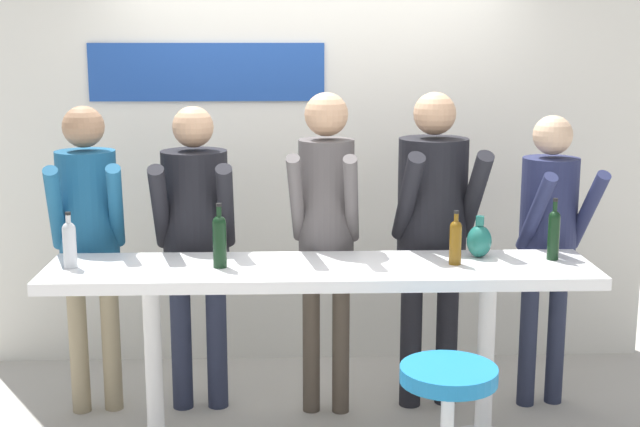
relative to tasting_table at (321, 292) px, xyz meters
name	(u,v)px	position (x,y,z in m)	size (l,w,h in m)	color
back_wall	(312,149)	(-0.01, 1.36, 0.55)	(4.37, 0.12, 2.79)	silver
tasting_table	(321,292)	(0.00, 0.00, 0.00)	(2.77, 0.59, 0.99)	white
bar_stool	(447,417)	(0.54, -0.71, -0.37)	(0.45, 0.45, 0.71)	silver
person_far_left	(88,224)	(-1.27, 0.50, 0.25)	(0.45, 0.57, 1.75)	gray
person_left	(196,225)	(-0.68, 0.52, 0.24)	(0.45, 0.56, 1.75)	#23283D
person_center_left	(326,214)	(0.05, 0.44, 0.31)	(0.41, 0.56, 1.83)	#473D33
person_center	(433,216)	(0.65, 0.52, 0.28)	(0.51, 0.62, 1.82)	black
person_center_right	(549,227)	(1.31, 0.51, 0.21)	(0.44, 0.56, 1.69)	#23283D
wine_bottle_0	(220,239)	(-0.51, -0.02, 0.29)	(0.07, 0.07, 0.33)	black
wine_bottle_1	(554,232)	(1.21, 0.08, 0.28)	(0.06, 0.06, 0.32)	black
wine_bottle_2	(456,240)	(0.68, 0.00, 0.26)	(0.06, 0.06, 0.28)	brown
wine_bottle_3	(69,243)	(-1.25, 0.00, 0.27)	(0.07, 0.07, 0.28)	#B7BCC1
decorative_vase	(479,241)	(0.84, 0.14, 0.23)	(0.13, 0.13, 0.22)	#1E665B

